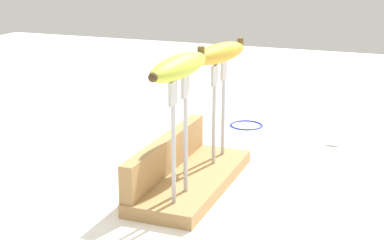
{
  "coord_description": "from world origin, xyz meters",
  "views": [
    {
      "loc": [
        -0.92,
        -0.35,
        0.41
      ],
      "look_at": [
        0.0,
        0.0,
        0.12
      ],
      "focal_mm": 56.16,
      "sensor_mm": 36.0,
      "label": 1
    }
  ],
  "objects": [
    {
      "name": "wire_coil",
      "position": [
        0.39,
        0.01,
        0.0
      ],
      "size": [
        0.08,
        0.08,
        0.01
      ],
      "primitive_type": "torus",
      "color": "#1E2DA5",
      "rests_on": "ground"
    },
    {
      "name": "fork_stand_right",
      "position": [
        0.1,
        -0.02,
        0.13
      ],
      "size": [
        0.08,
        0.01,
        0.18
      ],
      "color": "#B2B2B7",
      "rests_on": "wooden_board"
    },
    {
      "name": "banana_raised_left",
      "position": [
        -0.1,
        -0.02,
        0.24
      ],
      "size": [
        0.18,
        0.05,
        0.04
      ],
      "color": "#B2C138",
      "rests_on": "fork_stand_left"
    },
    {
      "name": "board_backstop",
      "position": [
        0.0,
        0.05,
        0.05
      ],
      "size": [
        0.31,
        0.02,
        0.06
      ],
      "primitive_type": "cube",
      "color": "#A87F4C",
      "rests_on": "wooden_board"
    },
    {
      "name": "fork_stand_left",
      "position": [
        -0.1,
        -0.02,
        0.14
      ],
      "size": [
        0.08,
        0.01,
        0.19
      ],
      "color": "#B2B2B7",
      "rests_on": "wooden_board"
    },
    {
      "name": "wooden_board",
      "position": [
        0.0,
        0.0,
        0.01
      ],
      "size": [
        0.32,
        0.12,
        0.02
      ],
      "primitive_type": "cube",
      "color": "#A87F4C",
      "rests_on": "ground"
    },
    {
      "name": "banana_raised_right",
      "position": [
        0.1,
        -0.02,
        0.22
      ],
      "size": [
        0.17,
        0.07,
        0.04
      ],
      "color": "gold",
      "rests_on": "fork_stand_right"
    },
    {
      "name": "ground_plane",
      "position": [
        0.0,
        0.0,
        0.0
      ],
      "size": [
        3.0,
        3.0,
        0.0
      ],
      "primitive_type": "plane",
      "color": "silver"
    },
    {
      "name": "fork_fallen_near",
      "position": [
        0.37,
        -0.2,
        0.0
      ],
      "size": [
        0.18,
        0.03,
        0.01
      ],
      "color": "#B2B2B7",
      "rests_on": "ground"
    }
  ]
}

